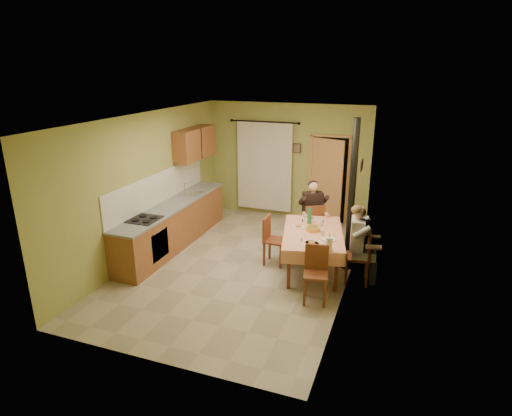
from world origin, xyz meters
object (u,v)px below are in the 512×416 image
at_px(chair_right, 357,267).
at_px(man_right, 359,236).
at_px(stove_flue, 350,216).
at_px(chair_near, 315,285).
at_px(chair_left, 274,250).
at_px(man_far, 313,207).
at_px(chair_far, 312,234).
at_px(dining_table, 312,251).

distance_m(chair_right, man_right, 0.59).
relative_size(man_right, stove_flue, 0.50).
bearing_deg(stove_flue, chair_near, -102.04).
distance_m(chair_right, chair_left, 1.61).
bearing_deg(man_far, chair_far, -90.00).
relative_size(chair_right, chair_left, 1.02).
xyz_separation_m(dining_table, chair_right, (0.85, -0.20, -0.09)).
bearing_deg(man_right, dining_table, 69.07).
height_order(chair_right, stove_flue, stove_flue).
distance_m(chair_near, man_far, 2.29).
distance_m(chair_left, stove_flue, 1.56).
bearing_deg(man_far, chair_left, -143.12).
xyz_separation_m(chair_near, stove_flue, (0.30, 1.42, 0.74)).
relative_size(dining_table, chair_near, 2.12).
height_order(chair_far, chair_near, chair_far).
height_order(chair_right, man_far, man_far).
height_order(chair_near, man_far, man_far).
bearing_deg(man_right, chair_left, 74.87).
xyz_separation_m(chair_right, man_far, (-1.10, 1.26, 0.59)).
bearing_deg(chair_far, man_right, -77.24).
bearing_deg(dining_table, chair_right, -26.20).
bearing_deg(chair_left, man_right, 82.70).
xyz_separation_m(man_right, stove_flue, (-0.24, 0.53, 0.15)).
height_order(dining_table, man_far, man_far).
height_order(dining_table, chair_near, chair_near).
bearing_deg(dining_table, man_far, 89.96).
height_order(man_far, stove_flue, stove_flue).
xyz_separation_m(chair_right, stove_flue, (-0.25, 0.53, 0.73)).
xyz_separation_m(chair_far, man_right, (1.08, -1.25, 0.59)).
relative_size(chair_right, man_far, 0.69).
height_order(chair_near, chair_right, chair_right).
bearing_deg(stove_flue, dining_table, -150.99).
height_order(man_far, man_right, same).
xyz_separation_m(man_far, stove_flue, (0.85, -0.73, 0.15)).
bearing_deg(chair_near, dining_table, -84.85).
bearing_deg(chair_right, chair_far, 33.72).
distance_m(dining_table, chair_left, 0.74).
height_order(chair_left, stove_flue, stove_flue).
relative_size(chair_right, man_right, 0.69).
bearing_deg(chair_right, stove_flue, 17.76).
distance_m(dining_table, man_far, 1.20).
bearing_deg(man_right, chair_far, 33.33).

